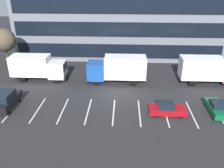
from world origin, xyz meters
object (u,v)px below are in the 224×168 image
at_px(box_truck_white, 38,66).
at_px(bare_tree, 4,40).
at_px(sedan_forest, 217,107).
at_px(sedan_maroon, 167,109).
at_px(suv_black, 6,100).
at_px(box_truck_orange, 208,69).
at_px(box_truck_blue, 118,68).

bearing_deg(box_truck_white, bare_tree, 148.48).
distance_m(sedan_forest, sedan_maroon, 5.44).
xyz_separation_m(sedan_maroon, bare_tree, (-22.67, 12.10, 4.05)).
relative_size(box_truck_white, suv_black, 1.76).
xyz_separation_m(box_truck_orange, sedan_forest, (-1.26, -7.80, -1.41)).
relative_size(box_truck_blue, sedan_forest, 2.06).
relative_size(box_truck_orange, bare_tree, 1.23).
xyz_separation_m(box_truck_blue, sedan_forest, (10.91, -7.49, -1.43)).
xyz_separation_m(sedan_forest, suv_black, (-23.04, -0.11, 0.29)).
bearing_deg(sedan_forest, sedan_maroon, -173.74).
relative_size(box_truck_blue, bare_tree, 1.25).
height_order(box_truck_white, sedan_maroon, box_truck_white).
distance_m(box_truck_white, sedan_forest, 23.45).
distance_m(sedan_forest, bare_tree, 30.61).
distance_m(sedan_maroon, bare_tree, 26.01).
bearing_deg(box_truck_white, sedan_maroon, -26.81).
distance_m(box_truck_orange, sedan_forest, 8.03).
distance_m(suv_black, bare_tree, 13.21).
distance_m(box_truck_white, bare_tree, 7.55).
xyz_separation_m(box_truck_white, suv_black, (-0.97, -7.94, -1.05)).
xyz_separation_m(box_truck_orange, bare_tree, (-29.34, 3.71, 2.63)).
bearing_deg(sedan_forest, box_truck_blue, 145.52).
distance_m(box_truck_blue, sedan_maroon, 9.88).
bearing_deg(box_truck_orange, sedan_maroon, -128.48).
bearing_deg(box_truck_orange, box_truck_white, 179.95).
distance_m(sedan_forest, suv_black, 23.04).
bearing_deg(box_truck_blue, sedan_forest, -34.48).
bearing_deg(suv_black, box_truck_orange, 18.04).
bearing_deg(box_truck_orange, bare_tree, 172.80).
xyz_separation_m(box_truck_blue, box_truck_orange, (12.17, 0.31, -0.02)).
xyz_separation_m(box_truck_white, bare_tree, (-6.01, 3.69, 2.71)).
xyz_separation_m(sedan_maroon, suv_black, (-17.63, 0.48, 0.29)).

